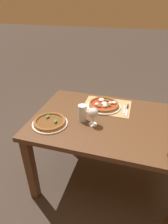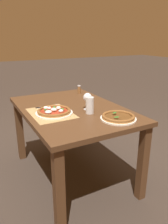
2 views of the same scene
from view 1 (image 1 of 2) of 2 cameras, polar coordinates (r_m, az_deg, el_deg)
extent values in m
plane|color=#382D26|center=(2.12, 6.22, -19.29)|extent=(24.00, 24.00, 0.00)
cube|color=#4C301C|center=(1.63, 7.64, -2.94)|extent=(1.31, 0.89, 0.04)
cube|color=#4C301C|center=(2.28, -6.22, -3.06)|extent=(0.07, 0.07, 0.70)
cube|color=#4C301C|center=(1.77, -15.84, -16.57)|extent=(0.07, 0.07, 0.70)
cube|color=#A88451|center=(1.82, 6.97, 1.81)|extent=(0.45, 0.34, 0.00)
cylinder|color=silver|center=(1.80, 6.02, 1.84)|extent=(0.32, 0.32, 0.01)
cylinder|color=#B77F42|center=(1.79, 6.04, 2.14)|extent=(0.29, 0.29, 0.01)
torus|color=brown|center=(1.79, 6.05, 2.41)|extent=(0.29, 0.29, 0.02)
cylinder|color=maroon|center=(1.79, 6.05, 2.32)|extent=(0.24, 0.24, 0.00)
ellipsoid|color=silver|center=(1.79, 6.21, 2.65)|extent=(0.06, 0.05, 0.03)
ellipsoid|color=silver|center=(1.81, 9.06, 2.88)|extent=(0.04, 0.04, 0.03)
ellipsoid|color=silver|center=(1.85, 5.35, 3.74)|extent=(0.06, 0.06, 0.03)
ellipsoid|color=silver|center=(1.74, 6.40, 1.89)|extent=(0.04, 0.04, 0.03)
ellipsoid|color=silver|center=(1.76, 3.90, 2.37)|extent=(0.04, 0.04, 0.03)
ellipsoid|color=silver|center=(1.80, 8.02, 2.73)|extent=(0.04, 0.03, 0.03)
ellipsoid|color=#286B23|center=(1.76, 7.54, 2.28)|extent=(0.05, 0.04, 0.00)
ellipsoid|color=#286B23|center=(1.84, 7.05, 3.77)|extent=(0.05, 0.03, 0.00)
ellipsoid|color=#286B23|center=(1.73, 4.68, 1.98)|extent=(0.05, 0.03, 0.00)
ellipsoid|color=#286B23|center=(1.84, 5.42, 3.85)|extent=(0.03, 0.05, 0.00)
cylinder|color=silver|center=(1.57, -10.32, -3.46)|extent=(0.29, 0.29, 0.01)
cylinder|color=#B77F42|center=(1.57, -10.36, -3.13)|extent=(0.27, 0.27, 0.01)
torus|color=brown|center=(1.56, -10.39, -2.83)|extent=(0.27, 0.27, 0.02)
cylinder|color=brown|center=(1.56, -10.38, -2.93)|extent=(0.21, 0.21, 0.00)
ellipsoid|color=#286B23|center=(1.53, -8.72, -2.61)|extent=(0.04, 0.05, 0.00)
ellipsoid|color=#286B23|center=(1.61, -11.05, -1.18)|extent=(0.03, 0.05, 0.00)
cylinder|color=silver|center=(1.55, 2.73, -3.73)|extent=(0.07, 0.07, 0.00)
cylinder|color=silver|center=(1.53, 2.77, -2.65)|extent=(0.01, 0.01, 0.06)
ellipsoid|color=silver|center=(1.49, 2.84, -0.25)|extent=(0.08, 0.08, 0.08)
ellipsoid|color=#AD5B14|center=(1.49, 2.83, -0.58)|extent=(0.07, 0.07, 0.05)
cylinder|color=silver|center=(1.56, -0.52, -0.32)|extent=(0.07, 0.07, 0.15)
cylinder|color=black|center=(1.57, -0.51, -0.77)|extent=(0.07, 0.07, 0.12)
cylinder|color=silver|center=(1.53, -0.53, 1.32)|extent=(0.07, 0.07, 0.02)
cube|color=#B7B7BC|center=(1.81, 12.21, 1.22)|extent=(0.02, 0.12, 0.00)
cube|color=#B7B7BC|center=(1.74, 12.15, -0.07)|extent=(0.03, 0.05, 0.00)
cylinder|color=#B7B7BC|center=(1.70, 11.81, -0.77)|extent=(0.01, 0.04, 0.00)
cylinder|color=#B7B7BC|center=(1.70, 12.01, -0.79)|extent=(0.01, 0.04, 0.00)
cylinder|color=#B7B7BC|center=(1.70, 12.21, -0.81)|extent=(0.01, 0.04, 0.00)
cylinder|color=#B7B7BC|center=(1.70, 12.41, -0.83)|extent=(0.01, 0.04, 0.00)
cube|color=black|center=(1.83, 13.16, 1.51)|extent=(0.02, 0.10, 0.01)
cube|color=#B7B7BC|center=(1.74, 12.80, -0.17)|extent=(0.02, 0.12, 0.00)
camera|label=2|loc=(2.93, -27.90, 23.02)|focal=35.00mm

